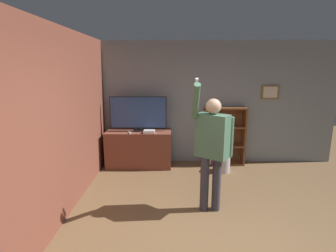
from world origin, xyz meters
The scene contains 9 objects.
wall_back centered at (0.01, 3.20, 1.35)m, with size 6.16×0.09×2.70m.
wall_side_brick centered at (-2.11, 1.58, 1.35)m, with size 0.06×4.77×2.70m.
tv_ledge centered at (-1.28, 2.85, 0.40)m, with size 1.40×0.54×0.79m.
television centered at (-1.28, 2.88, 1.18)m, with size 1.21×0.22×0.75m.
game_console centered at (-1.03, 2.69, 0.82)m, with size 0.23×0.17×0.06m.
remote_loose centered at (-1.44, 2.67, 0.80)m, with size 0.09×0.14×0.02m.
bookshelf centered at (0.51, 3.02, 0.62)m, with size 0.90×0.28×1.29m.
person centered at (0.02, 1.03, 1.05)m, with size 0.61×0.55×2.00m.
waste_bin centered at (0.51, 2.56, 0.17)m, with size 0.29×0.29×0.34m.
Camera 1 is at (-0.56, -2.62, 2.14)m, focal length 28.00 mm.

